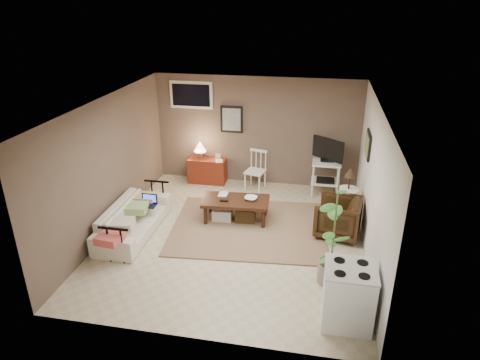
% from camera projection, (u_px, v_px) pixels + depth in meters
% --- Properties ---
extents(floor, '(5.00, 5.00, 0.00)m').
position_uv_depth(floor, '(234.00, 237.00, 7.63)').
color(floor, '#C1B293').
rests_on(floor, ground).
extents(art_back, '(0.50, 0.03, 0.60)m').
position_uv_depth(art_back, '(232.00, 119.00, 9.37)').
color(art_back, black).
extents(art_right, '(0.03, 0.60, 0.45)m').
position_uv_depth(art_right, '(368.00, 145.00, 7.58)').
color(art_right, black).
extents(window, '(0.96, 0.03, 0.60)m').
position_uv_depth(window, '(191.00, 95.00, 9.33)').
color(window, white).
extents(rug, '(2.97, 2.46, 0.03)m').
position_uv_depth(rug, '(249.00, 227.00, 7.90)').
color(rug, '#80684A').
rests_on(rug, floor).
extents(coffee_table, '(1.28, 0.72, 0.47)m').
position_uv_depth(coffee_table, '(235.00, 208.00, 8.06)').
color(coffee_table, '#351B0E').
rests_on(coffee_table, floor).
extents(sofa, '(0.56, 1.90, 0.74)m').
position_uv_depth(sofa, '(133.00, 214.00, 7.61)').
color(sofa, beige).
rests_on(sofa, floor).
extents(sofa_pillows, '(0.37, 1.81, 0.13)m').
position_uv_depth(sofa_pillows, '(129.00, 216.00, 7.37)').
color(sofa_pillows, beige).
rests_on(sofa_pillows, sofa).
extents(sofa_end_rails, '(0.51, 1.90, 0.64)m').
position_uv_depth(sofa_end_rails, '(139.00, 218.00, 7.61)').
color(sofa_end_rails, black).
rests_on(sofa_end_rails, floor).
extents(laptop, '(0.29, 0.21, 0.20)m').
position_uv_depth(laptop, '(149.00, 202.00, 7.83)').
color(laptop, black).
rests_on(laptop, sofa).
extents(red_console, '(0.85, 0.38, 0.98)m').
position_uv_depth(red_console, '(207.00, 168.00, 9.71)').
color(red_console, maroon).
rests_on(red_console, floor).
extents(spindle_chair, '(0.47, 0.47, 0.87)m').
position_uv_depth(spindle_chair, '(256.00, 171.00, 9.35)').
color(spindle_chair, white).
rests_on(spindle_chair, floor).
extents(tv_stand, '(0.63, 0.49, 1.25)m').
position_uv_depth(tv_stand, '(326.00, 166.00, 8.98)').
color(tv_stand, white).
rests_on(tv_stand, floor).
extents(side_table, '(0.40, 0.40, 1.07)m').
position_uv_depth(side_table, '(349.00, 188.00, 7.94)').
color(side_table, white).
rests_on(side_table, floor).
extents(armchair, '(0.81, 0.85, 0.77)m').
position_uv_depth(armchair, '(338.00, 215.00, 7.55)').
color(armchair, black).
rests_on(armchair, floor).
extents(potted_plant, '(0.42, 0.42, 1.67)m').
position_uv_depth(potted_plant, '(334.00, 230.00, 6.08)').
color(potted_plant, gray).
rests_on(potted_plant, floor).
extents(stove, '(0.65, 0.60, 0.85)m').
position_uv_depth(stove, '(348.00, 295.00, 5.49)').
color(stove, white).
rests_on(stove, floor).
extents(bowl, '(0.24, 0.08, 0.23)m').
position_uv_depth(bowl, '(251.00, 194.00, 7.94)').
color(bowl, '#351B0E').
rests_on(bowl, coffee_table).
extents(book_table, '(0.17, 0.02, 0.24)m').
position_uv_depth(book_table, '(219.00, 189.00, 8.15)').
color(book_table, '#351B0E').
rests_on(book_table, coffee_table).
extents(book_console, '(0.15, 0.06, 0.21)m').
position_uv_depth(book_console, '(216.00, 157.00, 9.42)').
color(book_console, '#351B0E').
rests_on(book_console, red_console).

